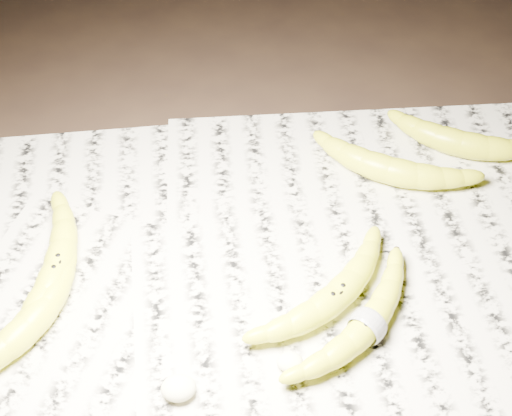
{
  "coord_description": "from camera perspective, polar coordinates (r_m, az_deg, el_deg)",
  "views": [
    {
      "loc": [
        -0.04,
        -0.56,
        0.71
      ],
      "look_at": [
        0.03,
        0.05,
        0.05
      ],
      "focal_mm": 50.0,
      "sensor_mm": 36.0,
      "label": 1
    }
  ],
  "objects": [
    {
      "name": "banana_left_b",
      "position": [
        0.86,
        -17.84,
        -8.9
      ],
      "size": [
        0.16,
        0.19,
        0.04
      ],
      "primitive_type": null,
      "rotation": [
        0.0,
        0.0,
        0.93
      ],
      "color": "yellow",
      "rests_on": "newspaper_patch"
    },
    {
      "name": "measuring_tape",
      "position": [
        0.83,
        8.92,
        -9.18
      ],
      "size": [
        0.03,
        0.03,
        0.04
      ],
      "primitive_type": "torus",
      "rotation": [
        0.0,
        1.57,
        0.78
      ],
      "color": "white",
      "rests_on": "newspaper_patch"
    },
    {
      "name": "banana_upper_b",
      "position": [
        1.07,
        16.14,
        5.13
      ],
      "size": [
        0.2,
        0.14,
        0.04
      ],
      "primitive_type": null,
      "rotation": [
        0.0,
        0.0,
        -0.46
      ],
      "color": "yellow",
      "rests_on": "newspaper_patch"
    },
    {
      "name": "banana_center",
      "position": [
        0.85,
        6.39,
        -6.96
      ],
      "size": [
        0.19,
        0.17,
        0.04
      ],
      "primitive_type": null,
      "rotation": [
        0.0,
        0.0,
        0.67
      ],
      "color": "yellow",
      "rests_on": "newspaper_patch"
    },
    {
      "name": "ground",
      "position": [
        0.9,
        -1.36,
        -4.57
      ],
      "size": [
        3.0,
        3.0,
        0.0
      ],
      "primitive_type": "plane",
      "color": "black",
      "rests_on": "ground"
    },
    {
      "name": "banana_left_a",
      "position": [
        0.9,
        -15.69,
        -4.66
      ],
      "size": [
        0.1,
        0.23,
        0.04
      ],
      "primitive_type": null,
      "rotation": [
        0.0,
        0.0,
        1.37
      ],
      "color": "yellow",
      "rests_on": "newspaper_patch"
    },
    {
      "name": "flesh_chunk_c",
      "position": [
        0.81,
        2.73,
        -12.05
      ],
      "size": [
        0.03,
        0.02,
        0.02
      ],
      "primitive_type": "ellipsoid",
      "color": "#F5EEBE",
      "rests_on": "newspaper_patch"
    },
    {
      "name": "flesh_chunk_a",
      "position": [
        0.79,
        -6.24,
        -13.99
      ],
      "size": [
        0.04,
        0.03,
        0.02
      ],
      "primitive_type": "ellipsoid",
      "color": "#F5EEBE",
      "rests_on": "newspaper_patch"
    },
    {
      "name": "banana_taped",
      "position": [
        0.83,
        8.92,
        -9.18
      ],
      "size": [
        0.19,
        0.18,
        0.03
      ],
      "primitive_type": null,
      "rotation": [
        0.0,
        0.0,
        0.78
      ],
      "color": "yellow",
      "rests_on": "newspaper_patch"
    },
    {
      "name": "banana_upper_a",
      "position": [
        1.0,
        10.66,
        3.15
      ],
      "size": [
        0.21,
        0.15,
        0.04
      ],
      "primitive_type": null,
      "rotation": [
        0.0,
        0.0,
        -0.49
      ],
      "color": "yellow",
      "rests_on": "newspaper_patch"
    },
    {
      "name": "newspaper_patch",
      "position": [
        0.88,
        1.06,
        -6.2
      ],
      "size": [
        0.9,
        0.7,
        0.01
      ],
      "primitive_type": "cube",
      "color": "beige",
      "rests_on": "ground"
    }
  ]
}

